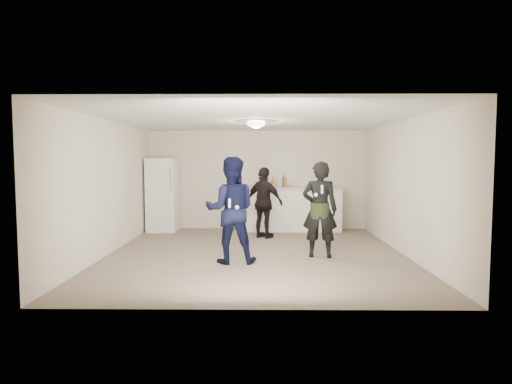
{
  "coord_description": "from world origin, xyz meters",
  "views": [
    {
      "loc": [
        0.09,
        -7.9,
        1.75
      ],
      "look_at": [
        0.0,
        0.2,
        1.15
      ],
      "focal_mm": 30.0,
      "sensor_mm": 36.0,
      "label": 1
    }
  ],
  "objects_px": {
    "fridge": "(163,195)",
    "woman": "(320,210)",
    "counter": "(288,210)",
    "shaker": "(275,184)",
    "man": "(231,210)",
    "spectator": "(264,203)"
  },
  "relations": [
    {
      "from": "counter",
      "to": "man",
      "type": "distance_m",
      "value": 3.56
    },
    {
      "from": "fridge",
      "to": "woman",
      "type": "relative_size",
      "value": 1.04
    },
    {
      "from": "fridge",
      "to": "spectator",
      "type": "bearing_deg",
      "value": -20.3
    },
    {
      "from": "woman",
      "to": "spectator",
      "type": "height_order",
      "value": "woman"
    },
    {
      "from": "shaker",
      "to": "man",
      "type": "bearing_deg",
      "value": -104.98
    },
    {
      "from": "shaker",
      "to": "man",
      "type": "distance_m",
      "value": 3.34
    },
    {
      "from": "counter",
      "to": "shaker",
      "type": "relative_size",
      "value": 15.29
    },
    {
      "from": "woman",
      "to": "spectator",
      "type": "bearing_deg",
      "value": -54.19
    },
    {
      "from": "shaker",
      "to": "spectator",
      "type": "height_order",
      "value": "spectator"
    },
    {
      "from": "man",
      "to": "fridge",
      "type": "bearing_deg",
      "value": -61.82
    },
    {
      "from": "counter",
      "to": "fridge",
      "type": "distance_m",
      "value": 3.12
    },
    {
      "from": "fridge",
      "to": "woman",
      "type": "bearing_deg",
      "value": -39.13
    },
    {
      "from": "fridge",
      "to": "spectator",
      "type": "relative_size",
      "value": 1.12
    },
    {
      "from": "man",
      "to": "woman",
      "type": "height_order",
      "value": "man"
    },
    {
      "from": "man",
      "to": "woman",
      "type": "bearing_deg",
      "value": -167.03
    },
    {
      "from": "counter",
      "to": "man",
      "type": "relative_size",
      "value": 1.43
    },
    {
      "from": "man",
      "to": "woman",
      "type": "distance_m",
      "value": 1.63
    },
    {
      "from": "counter",
      "to": "fridge",
      "type": "relative_size",
      "value": 1.44
    },
    {
      "from": "shaker",
      "to": "man",
      "type": "relative_size",
      "value": 0.09
    },
    {
      "from": "man",
      "to": "spectator",
      "type": "relative_size",
      "value": 1.13
    },
    {
      "from": "fridge",
      "to": "woman",
      "type": "height_order",
      "value": "fridge"
    },
    {
      "from": "man",
      "to": "spectator",
      "type": "height_order",
      "value": "man"
    }
  ]
}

